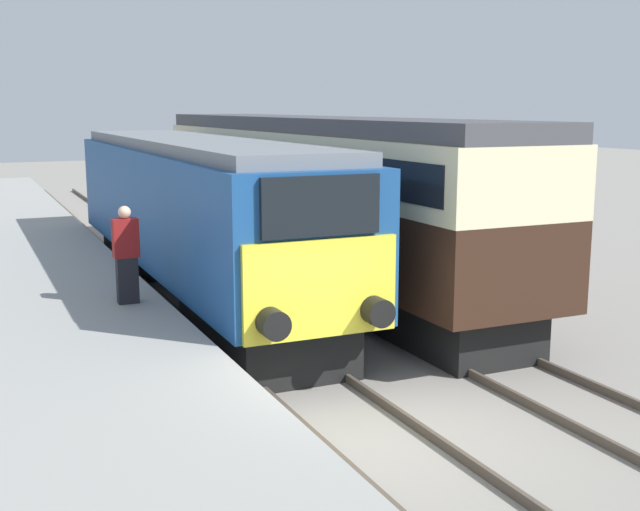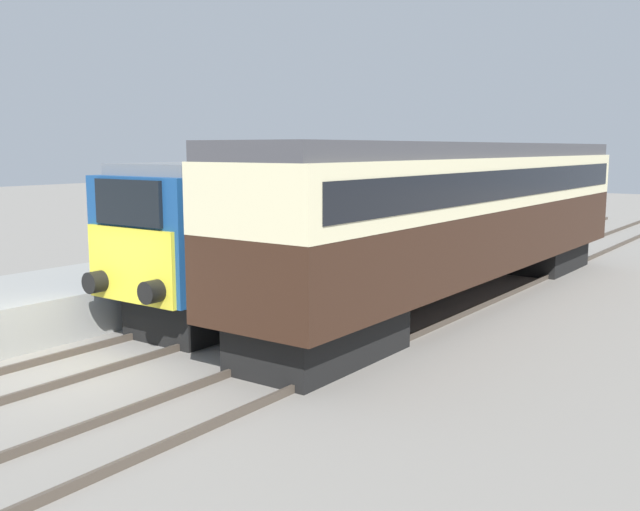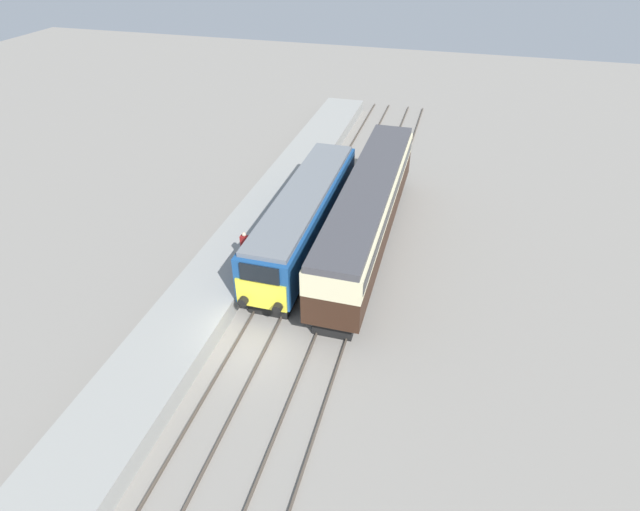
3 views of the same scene
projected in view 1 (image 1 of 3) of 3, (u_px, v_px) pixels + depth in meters
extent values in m
plane|color=gray|center=(368.00, 437.00, 10.89)|extent=(120.00, 120.00, 0.00)
cube|color=gray|center=(48.00, 299.00, 16.62)|extent=(3.50, 50.00, 0.98)
cube|color=#4C4238|center=(210.00, 342.00, 15.06)|extent=(0.07, 60.00, 0.14)
cube|color=#4C4238|center=(281.00, 333.00, 15.64)|extent=(0.07, 60.00, 0.14)
cube|color=#4C4238|center=(370.00, 322.00, 16.44)|extent=(0.07, 60.00, 0.14)
cube|color=#4C4238|center=(430.00, 315.00, 17.02)|extent=(0.07, 60.00, 0.14)
cube|color=black|center=(263.00, 327.00, 14.45)|extent=(2.03, 4.00, 1.00)
cube|color=black|center=(153.00, 249.00, 22.34)|extent=(2.03, 4.00, 1.00)
cube|color=navy|center=(194.00, 205.00, 18.07)|extent=(2.70, 13.80, 2.49)
cube|color=yellow|center=(321.00, 289.00, 11.95)|extent=(2.48, 0.10, 1.49)
cube|color=black|center=(321.00, 206.00, 11.72)|extent=(1.89, 0.10, 0.89)
cube|color=slate|center=(192.00, 144.00, 17.83)|extent=(2.38, 13.25, 0.24)
cylinder|color=black|center=(273.00, 324.00, 11.49)|extent=(0.44, 0.35, 0.44)
cylinder|color=black|center=(378.00, 312.00, 12.18)|extent=(0.44, 0.35, 0.44)
cube|color=black|center=(447.00, 319.00, 15.11)|extent=(1.89, 3.60, 0.95)
cube|color=black|center=(233.00, 227.00, 26.62)|extent=(1.89, 3.60, 0.95)
cube|color=#331E14|center=(310.00, 212.00, 20.63)|extent=(2.70, 17.25, 1.60)
cube|color=beige|center=(310.00, 156.00, 20.37)|extent=(2.71, 17.25, 1.26)
cube|color=black|center=(310.00, 156.00, 20.37)|extent=(2.75, 16.56, 0.69)
cube|color=#424247|center=(310.00, 124.00, 20.22)|extent=(2.48, 17.25, 0.36)
cube|color=black|center=(127.00, 280.00, 14.19)|extent=(0.36, 0.24, 0.83)
cube|color=maroon|center=(126.00, 238.00, 14.05)|extent=(0.44, 0.26, 0.69)
sphere|color=beige|center=(124.00, 212.00, 13.97)|extent=(0.22, 0.22, 0.22)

